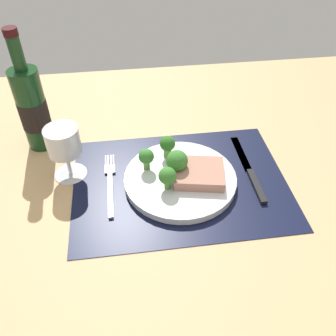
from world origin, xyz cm
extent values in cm
cube|color=tan|center=(0.00, 0.00, -1.50)|extent=(140.00, 110.00, 3.00)
cube|color=black|center=(0.00, 0.00, 0.15)|extent=(46.23, 34.04, 0.30)
cylinder|color=silver|center=(0.00, 0.00, 1.10)|extent=(24.27, 24.27, 1.60)
cube|color=tan|center=(3.93, -0.81, 3.03)|extent=(11.91, 10.81, 2.26)
cylinder|color=#5B8942|center=(-6.91, 3.55, 2.90)|extent=(1.44, 1.44, 2.00)
sphere|color=#387A2D|center=(-6.91, 3.55, 5.33)|extent=(3.38, 3.38, 3.38)
cylinder|color=#5B8942|center=(-3.22, -3.03, 2.81)|extent=(1.30, 1.30, 1.82)
sphere|color=#387A2D|center=(-3.22, -3.03, 5.28)|extent=(3.69, 3.69, 3.69)
cylinder|color=#6B994C|center=(-1.83, 7.10, 2.98)|extent=(1.79, 1.79, 2.15)
sphere|color=#2D6B23|center=(-1.83, 7.10, 5.54)|extent=(3.51, 3.51, 3.51)
cylinder|color=#5B8942|center=(-0.64, 0.85, 2.80)|extent=(1.93, 1.93, 1.80)
sphere|color=#387A2D|center=(-0.64, 0.85, 5.67)|extent=(4.62, 4.62, 4.62)
cube|color=silver|center=(-15.14, -2.00, 0.55)|extent=(1.00, 13.00, 0.50)
cube|color=silver|center=(-15.14, 5.80, 0.55)|extent=(2.40, 2.60, 0.40)
cube|color=silver|center=(-16.04, 8.90, 0.55)|extent=(0.30, 3.60, 0.35)
cube|color=silver|center=(-15.44, 8.90, 0.55)|extent=(0.30, 3.60, 0.35)
cube|color=silver|center=(-14.84, 8.90, 0.55)|extent=(0.30, 3.60, 0.35)
cube|color=silver|center=(-14.24, 8.90, 0.55)|extent=(0.30, 3.60, 0.35)
cube|color=black|center=(16.00, -3.90, 0.70)|extent=(1.40, 10.00, 0.80)
cube|color=silver|center=(16.00, 7.60, 0.45)|extent=(1.80, 13.00, 0.30)
cylinder|color=#143819|center=(-31.40, 18.08, 9.86)|extent=(6.49, 6.49, 19.72)
cylinder|color=black|center=(-31.40, 18.08, 8.87)|extent=(6.62, 6.62, 6.90)
cylinder|color=#143819|center=(-31.40, 18.08, 23.39)|extent=(2.71, 2.71, 7.35)
cylinder|color=black|center=(-31.40, 18.08, 27.86)|extent=(2.93, 2.93, 1.60)
cylinder|color=silver|center=(-23.87, 6.03, 0.20)|extent=(7.26, 7.26, 0.40)
cylinder|color=silver|center=(-23.87, 6.03, 3.39)|extent=(0.80, 0.80, 5.98)
cylinder|color=silver|center=(-23.87, 6.03, 9.37)|extent=(7.19, 7.19, 5.97)
cylinder|color=tan|center=(-23.87, 6.03, 7.77)|extent=(6.32, 6.32, 2.77)
camera|label=1|loc=(-10.17, -55.36, 55.05)|focal=38.40mm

